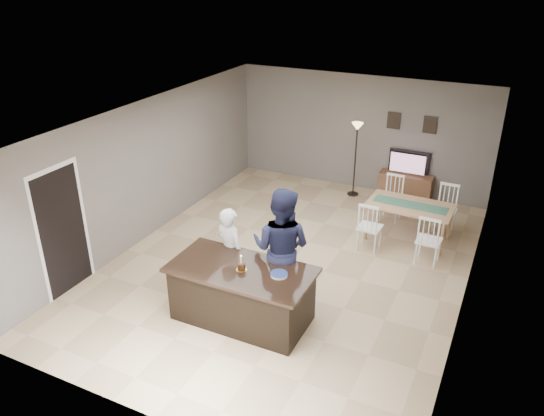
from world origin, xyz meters
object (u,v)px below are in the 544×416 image
at_px(tv_console, 405,187).
at_px(man, 281,248).
at_px(kitchen_island, 242,293).
at_px(dining_table, 410,211).
at_px(television, 408,163).
at_px(birthday_cake, 241,266).
at_px(woman, 230,252).
at_px(floor_lamp, 357,140).
at_px(plate_stack, 279,274).

xyz_separation_m(tv_console, man, (-0.86, -4.91, 0.69)).
height_order(kitchen_island, dining_table, dining_table).
relative_size(television, dining_table, 0.49).
distance_m(tv_console, birthday_cake, 5.76).
bearing_deg(woman, man, -154.32).
xyz_separation_m(birthday_cake, floor_lamp, (0.04, 5.33, 0.39)).
bearing_deg(woman, floor_lamp, -78.57).
bearing_deg(television, woman, 71.45).
distance_m(man, plate_stack, 0.65).
height_order(kitchen_island, television, television).
bearing_deg(man, kitchen_island, 59.19).
bearing_deg(birthday_cake, floor_lamp, 89.56).
bearing_deg(woman, plate_stack, 174.25).
distance_m(man, floor_lamp, 4.66).
bearing_deg(woman, kitchen_island, 151.04).
height_order(man, dining_table, man).
height_order(television, floor_lamp, floor_lamp).
xyz_separation_m(plate_stack, dining_table, (1.11, 3.58, -0.30)).
xyz_separation_m(kitchen_island, woman, (-0.51, 0.55, 0.32)).
distance_m(tv_console, television, 0.57).
relative_size(television, plate_stack, 3.58).
height_order(birthday_cake, floor_lamp, floor_lamp).
xyz_separation_m(woman, floor_lamp, (0.57, 4.74, 0.58)).
distance_m(birthday_cake, floor_lamp, 5.34).
xyz_separation_m(television, plate_stack, (-0.61, -5.58, 0.06)).
height_order(birthday_cake, dining_table, birthday_cake).
relative_size(plate_stack, dining_table, 0.14).
bearing_deg(tv_console, television, 90.00).
distance_m(tv_console, plate_stack, 5.58).
bearing_deg(plate_stack, dining_table, 72.71).
relative_size(television, woman, 0.59).
relative_size(woman, floor_lamp, 0.89).
distance_m(man, dining_table, 3.30).
bearing_deg(plate_stack, man, 112.06).
relative_size(woman, man, 0.78).
bearing_deg(floor_lamp, birthday_cake, -90.44).
xyz_separation_m(kitchen_island, dining_table, (1.70, 3.64, 0.17)).
height_order(kitchen_island, plate_stack, plate_stack).
xyz_separation_m(television, man, (-0.86, -4.98, 0.13)).
height_order(plate_stack, dining_table, dining_table).
distance_m(kitchen_island, plate_stack, 0.75).
bearing_deg(dining_table, floor_lamp, 136.76).
height_order(television, woman, woman).
bearing_deg(woman, tv_console, -90.50).
height_order(man, birthday_cake, man).
bearing_deg(birthday_cake, plate_stack, 9.66).
relative_size(man, dining_table, 1.07).
height_order(television, birthday_cake, birthday_cake).
xyz_separation_m(television, birthday_cake, (-1.18, -5.67, 0.09)).
bearing_deg(birthday_cake, television, 78.27).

